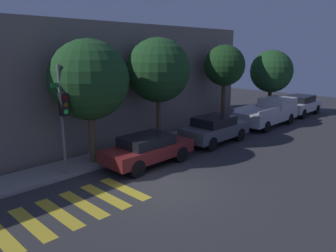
% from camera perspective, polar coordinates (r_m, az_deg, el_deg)
% --- Properties ---
extents(ground_plane, '(60.00, 60.00, 0.00)m').
position_cam_1_polar(ground_plane, '(12.75, -1.52, -10.48)').
color(ground_plane, '#333335').
extents(sidewalk, '(26.00, 1.94, 0.14)m').
position_cam_1_polar(sidewalk, '(15.79, -12.18, -5.77)').
color(sidewalk, gray).
rests_on(sidewalk, ground).
extents(building_row, '(26.00, 6.00, 6.49)m').
position_cam_1_polar(building_row, '(18.88, -20.08, 6.70)').
color(building_row, slate).
rests_on(building_row, ground).
extents(crosswalk, '(4.88, 2.60, 0.00)m').
position_cam_1_polar(crosswalk, '(11.58, -16.52, -13.61)').
color(crosswalk, gold).
rests_on(crosswalk, ground).
extents(traffic_light_pole, '(2.54, 0.56, 4.57)m').
position_cam_1_polar(traffic_light_pole, '(13.64, -16.15, 4.56)').
color(traffic_light_pole, slate).
rests_on(traffic_light_pole, ground).
extents(sedan_near_corner, '(4.30, 1.79, 1.39)m').
position_cam_1_polar(sedan_near_corner, '(14.78, -3.54, -3.99)').
color(sedan_near_corner, maroon).
rests_on(sedan_near_corner, ground).
extents(sedan_middle, '(4.32, 1.82, 1.52)m').
position_cam_1_polar(sedan_middle, '(18.38, 8.14, -0.48)').
color(sedan_middle, '#4C5156').
rests_on(sedan_middle, ground).
extents(pickup_truck, '(5.46, 2.03, 1.78)m').
position_cam_1_polar(pickup_truck, '(23.58, 17.19, 2.34)').
color(pickup_truck, '#BCBCC1').
rests_on(pickup_truck, ground).
extents(sedan_far_end, '(4.35, 1.88, 1.57)m').
position_cam_1_polar(sedan_far_end, '(28.23, 22.03, 3.50)').
color(sedan_far_end, silver).
rests_on(sedan_far_end, ground).
extents(tree_near_corner, '(3.48, 3.48, 5.59)m').
position_cam_1_polar(tree_near_corner, '(14.61, -13.59, 7.78)').
color(tree_near_corner, brown).
rests_on(tree_near_corner, ground).
extents(tree_midblock, '(3.33, 3.33, 5.74)m').
position_cam_1_polar(tree_midblock, '(17.15, -1.71, 9.67)').
color(tree_midblock, brown).
rests_on(tree_midblock, ground).
extents(tree_far_end, '(2.62, 2.62, 5.43)m').
position_cam_1_polar(tree_far_end, '(21.68, 9.82, 10.27)').
color(tree_far_end, '#4C3823').
rests_on(tree_far_end, ground).
extents(tree_behind_truck, '(3.29, 3.29, 5.10)m').
position_cam_1_polar(tree_behind_truck, '(27.22, 17.57, 9.05)').
color(tree_behind_truck, '#4C3823').
rests_on(tree_behind_truck, ground).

